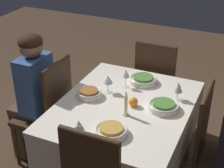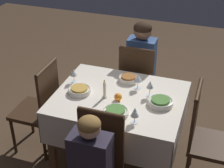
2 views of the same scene
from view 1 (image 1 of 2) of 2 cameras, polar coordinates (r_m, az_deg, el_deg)
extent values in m
cube|color=silver|center=(2.51, 2.06, -3.79)|extent=(1.17, 0.94, 0.04)
cube|color=silver|center=(2.50, 11.99, -9.25)|extent=(1.17, 0.01, 0.29)
cube|color=silver|center=(2.78, -6.89, -4.54)|extent=(1.17, 0.01, 0.29)
cube|color=silver|center=(3.06, 6.16, -1.11)|extent=(0.01, 0.94, 0.29)
cube|color=brown|center=(3.05, 12.67, -6.74)|extent=(0.06, 0.06, 0.73)
cube|color=brown|center=(3.25, -1.08, -3.56)|extent=(0.06, 0.06, 0.73)
cube|color=#382314|center=(3.00, -11.48, -5.43)|extent=(0.40, 0.40, 0.04)
cube|color=#382314|center=(2.76, -8.85, -1.59)|extent=(0.37, 0.03, 0.51)
cylinder|color=#382314|center=(2.64, -9.26, 3.25)|extent=(0.36, 0.04, 0.04)
cylinder|color=#382314|center=(3.33, -11.89, -6.50)|extent=(0.03, 0.03, 0.42)
cylinder|color=#382314|center=(3.12, -15.60, -9.78)|extent=(0.03, 0.03, 0.42)
cylinder|color=#382314|center=(3.16, -6.64, -8.10)|extent=(0.03, 0.03, 0.42)
cylinder|color=#382314|center=(2.94, -10.14, -11.75)|extent=(0.03, 0.03, 0.42)
cube|color=#382314|center=(2.44, 14.87, -6.74)|extent=(0.37, 0.03, 0.51)
cylinder|color=#382314|center=(2.30, 15.65, -1.49)|extent=(0.36, 0.04, 0.04)
cylinder|color=#382314|center=(2.88, 14.50, -13.22)|extent=(0.03, 0.03, 0.42)
cube|color=#382314|center=(3.37, 7.78, -0.98)|extent=(0.40, 0.40, 0.04)
cube|color=#382314|center=(3.08, 7.08, 1.95)|extent=(0.03, 0.37, 0.51)
cylinder|color=#382314|center=(2.98, 7.37, 6.38)|extent=(0.04, 0.36, 0.04)
cylinder|color=#382314|center=(3.60, 11.04, -3.50)|extent=(0.03, 0.03, 0.42)
cylinder|color=#382314|center=(3.68, 5.76, -2.36)|extent=(0.03, 0.03, 0.42)
cylinder|color=#382314|center=(3.31, 9.51, -6.45)|extent=(0.03, 0.03, 0.42)
cylinder|color=#382314|center=(3.40, 3.81, -5.13)|extent=(0.03, 0.03, 0.42)
cylinder|color=#382314|center=(1.85, -3.94, -8.54)|extent=(0.04, 0.36, 0.04)
cube|color=#4C4233|center=(3.22, -14.07, -7.68)|extent=(0.22, 0.14, 0.46)
cube|color=#4C4233|center=(3.03, -13.37, -4.10)|extent=(0.24, 0.31, 0.06)
cube|color=#38568E|center=(2.85, -12.59, 0.07)|extent=(0.30, 0.18, 0.48)
sphere|color=#9E7051|center=(2.71, -13.32, 6.20)|extent=(0.19, 0.19, 0.19)
ellipsoid|color=black|center=(2.70, -13.40, 6.85)|extent=(0.19, 0.19, 0.13)
cylinder|color=silver|center=(2.60, -3.81, -1.73)|extent=(0.19, 0.19, 0.04)
torus|color=silver|center=(2.58, -3.82, -1.31)|extent=(0.19, 0.19, 0.01)
cylinder|color=#995B28|center=(2.58, -3.83, -1.19)|extent=(0.14, 0.14, 0.02)
cylinder|color=white|center=(2.66, -0.66, -1.27)|extent=(0.07, 0.07, 0.00)
cylinder|color=white|center=(2.64, -0.67, -0.53)|extent=(0.01, 0.01, 0.07)
cone|color=white|center=(2.61, -0.68, 0.82)|extent=(0.07, 0.07, 0.07)
cylinder|color=white|center=(2.61, -0.67, 0.57)|extent=(0.04, 0.04, 0.03)
cylinder|color=silver|center=(2.46, 8.57, -3.82)|extent=(0.22, 0.22, 0.04)
torus|color=silver|center=(2.45, 8.61, -3.39)|extent=(0.21, 0.21, 0.01)
cylinder|color=#4C7F38|center=(2.45, 8.62, -3.27)|extent=(0.16, 0.16, 0.02)
cylinder|color=white|center=(2.61, 10.73, -2.43)|extent=(0.06, 0.06, 0.00)
cylinder|color=white|center=(2.59, 10.79, -1.82)|extent=(0.01, 0.01, 0.06)
cone|color=white|center=(2.56, 10.94, -0.46)|extent=(0.07, 0.07, 0.08)
cylinder|color=white|center=(2.57, 10.90, -0.77)|extent=(0.04, 0.04, 0.04)
cylinder|color=silver|center=(2.80, 5.21, 0.58)|extent=(0.22, 0.22, 0.04)
torus|color=silver|center=(2.79, 5.23, 0.98)|extent=(0.22, 0.22, 0.01)
cylinder|color=#4C7F38|center=(2.78, 5.24, 1.09)|extent=(0.16, 0.16, 0.02)
cylinder|color=white|center=(2.73, 2.25, -0.38)|extent=(0.06, 0.06, 0.00)
cylinder|color=white|center=(2.71, 2.26, 0.42)|extent=(0.01, 0.01, 0.08)
cone|color=white|center=(2.68, 2.29, 1.83)|extent=(0.06, 0.06, 0.07)
cylinder|color=white|center=(2.69, 2.29, 1.58)|extent=(0.04, 0.04, 0.03)
cylinder|color=silver|center=(2.19, -0.14, -7.98)|extent=(0.21, 0.21, 0.04)
torus|color=silver|center=(2.18, -0.14, -7.51)|extent=(0.21, 0.21, 0.01)
cylinder|color=gold|center=(2.18, -0.14, -7.38)|extent=(0.15, 0.15, 0.02)
cylinder|color=white|center=(2.17, -5.43, -9.06)|extent=(0.06, 0.06, 0.00)
cylinder|color=white|center=(2.15, -5.47, -8.26)|extent=(0.01, 0.01, 0.07)
cone|color=white|center=(2.11, -5.56, -6.78)|extent=(0.07, 0.07, 0.06)
cylinder|color=white|center=(2.12, -5.54, -7.07)|extent=(0.04, 0.04, 0.03)
cylinder|color=beige|center=(2.39, 2.27, -5.03)|extent=(0.04, 0.04, 0.01)
cylinder|color=beige|center=(2.34, 2.31, -3.44)|extent=(0.02, 0.02, 0.15)
ellipsoid|color=#F9C64C|center=(2.30, 2.35, -1.63)|extent=(0.01, 0.01, 0.03)
sphere|color=orange|center=(2.47, 3.54, -2.98)|extent=(0.07, 0.07, 0.07)
camera|label=2|loc=(3.24, 62.08, 21.56)|focal=55.00mm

